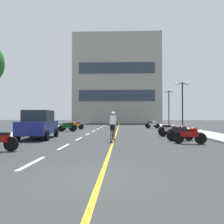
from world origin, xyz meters
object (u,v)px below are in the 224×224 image
Objects in this scene: street_lamp_mid at (182,94)px; parked_car_near at (39,124)px; motorcycle_9 at (76,125)px; motorcycle_10 at (153,124)px; motorcycle_5 at (171,130)px; cyclist_rider at (113,126)px; motorcycle_7 at (67,127)px; motorcycle_4 at (180,131)px; motorcycle_8 at (69,126)px; street_lamp_far at (169,100)px; motorcycle_2 at (190,135)px; motorcycle_6 at (169,129)px; motorcycle_3 at (181,133)px; motorcycle_11 at (152,124)px.

parked_car_near is at bearing -139.34° from street_lamp_mid.
motorcycle_10 is (8.69, 2.94, 0.00)m from motorcycle_9.
motorcycle_5 is 1.04× the size of motorcycle_9.
parked_car_near is 16.39m from motorcycle_10.
motorcycle_7 is at bearing 117.97° from cyclist_rider.
cyclist_rider reaches higher than motorcycle_4.
parked_car_near reaches higher than motorcycle_5.
motorcycle_8 is at bearing 97.49° from motorcycle_7.
motorcycle_7 is at bearing -135.07° from street_lamp_far.
motorcycle_7 is (-8.87, 6.53, 0.00)m from motorcycle_4.
motorcycle_2 is at bearing -89.30° from motorcycle_5.
motorcycle_6 is at bearing 83.58° from motorcycle_5.
motorcycle_10 is (-2.88, -4.96, -3.29)m from street_lamp_far.
motorcycle_3 is 0.99× the size of motorcycle_11.
motorcycle_9 is at bearing 122.55° from motorcycle_2.
motorcycle_4 is at bearing -90.18° from motorcycle_11.
street_lamp_far is at bearing 49.35° from motorcycle_11.
motorcycle_7 is at bearing -142.75° from motorcycle_10.
motorcycle_3 is 0.98× the size of motorcycle_7.
parked_car_near is 8.74m from motorcycle_8.
motorcycle_11 is at bearing -130.65° from street_lamp_far.
motorcycle_10 is (0.22, 11.75, 0.00)m from motorcycle_5.
motorcycle_10 is at bearing 89.43° from motorcycle_2.
motorcycle_9 and motorcycle_11 have the same top height.
motorcycle_3 is 14.68m from motorcycle_10.
motorcycle_4 is 1.00× the size of motorcycle_7.
motorcycle_5 is at bearing -91.06° from motorcycle_10.
motorcycle_10 is at bearing 18.70° from motorcycle_9.
motorcycle_2 is 15.84m from motorcycle_9.
street_lamp_far is (0.26, 8.61, 0.04)m from street_lamp_mid.
motorcycle_6 is (0.21, 1.89, 0.00)m from motorcycle_5.
parked_car_near is at bearing -157.11° from motorcycle_6.
motorcycle_3 is at bearing -90.91° from motorcycle_10.
motorcycle_4 is at bearing 78.18° from motorcycle_3.
parked_car_near is at bearing 173.42° from motorcycle_3.
motorcycle_9 is 0.92× the size of cyclist_rider.
street_lamp_mid is 1.13× the size of parked_car_near.
motorcycle_6 is 11.60m from motorcycle_11.
parked_car_near is at bearing -91.86° from motorcycle_9.
motorcycle_4 is 0.96× the size of cyclist_rider.
motorcycle_8 is (-11.65, -1.28, -3.25)m from street_lamp_mid.
street_lamp_far reaches higher than motorcycle_4.
motorcycle_8 is (-8.87, 11.36, 0.00)m from motorcycle_2.
motorcycle_8 is at bearing -99.80° from motorcycle_9.
motorcycle_11 is at bearing 36.13° from motorcycle_8.
cyclist_rider reaches higher than motorcycle_2.
motorcycle_2 is 4.13m from cyclist_rider.
motorcycle_8 is at bearing 127.98° from motorcycle_2.
motorcycle_8 is at bearing 151.40° from motorcycle_6.
street_lamp_mid reaches higher than motorcycle_10.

